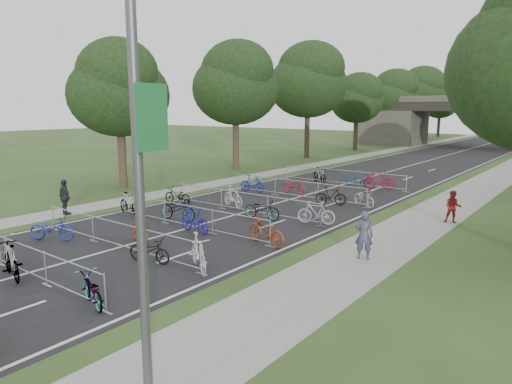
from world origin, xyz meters
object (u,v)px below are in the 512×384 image
(overpass_bridge, at_px, (476,122))
(pedestrian_c, at_px, (65,198))
(pedestrian_b, at_px, (453,207))
(lamppost, at_px, (139,171))
(pedestrian_a, at_px, (364,235))

(overpass_bridge, xyz_separation_m, pedestrian_c, (-6.80, -55.96, -2.62))
(overpass_bridge, bearing_deg, pedestrian_c, -96.93)
(overpass_bridge, relative_size, pedestrian_b, 19.96)
(overpass_bridge, distance_m, lamppost, 63.55)
(overpass_bridge, bearing_deg, lamppost, -82.47)
(pedestrian_a, relative_size, pedestrian_c, 0.97)
(pedestrian_c, bearing_deg, pedestrian_a, -163.15)
(lamppost, height_order, pedestrian_a, lamppost)
(overpass_bridge, bearing_deg, pedestrian_a, -81.32)
(lamppost, bearing_deg, overpass_bridge, 97.53)
(overpass_bridge, height_order, pedestrian_c, overpass_bridge)
(lamppost, xyz_separation_m, pedestrian_c, (-15.13, 7.04, -3.37))
(pedestrian_b, bearing_deg, pedestrian_a, -112.34)
(pedestrian_c, bearing_deg, pedestrian_b, -141.27)
(lamppost, relative_size, pedestrian_c, 4.50)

